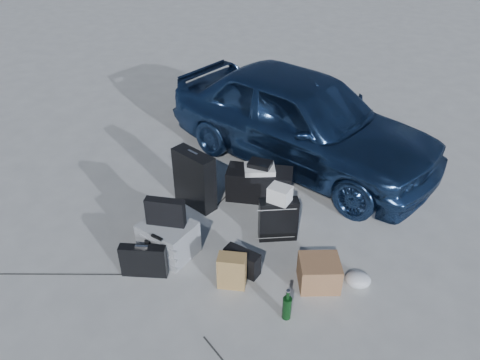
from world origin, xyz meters
name	(u,v)px	position (x,y,z in m)	size (l,w,h in m)	color
ground	(209,274)	(0.00, 0.00, 0.00)	(60.00, 60.00, 0.00)	#B7B7B2
car	(301,119)	(0.38, 2.53, 0.66)	(1.56, 3.87, 1.32)	navy
pelican_case	(168,238)	(-0.53, 0.18, 0.20)	(0.54, 0.44, 0.39)	#ACAEB2
laptop_bag	(165,212)	(-0.53, 0.19, 0.54)	(0.41, 0.10, 0.31)	black
briefcase	(144,261)	(-0.62, -0.20, 0.18)	(0.47, 0.10, 0.37)	black
suitcase_left	(194,179)	(-0.60, 1.09, 0.36)	(0.56, 0.20, 0.73)	black
suitcase_right	(278,219)	(0.53, 0.79, 0.26)	(0.43, 0.15, 0.51)	black
white_carton	(280,194)	(0.53, 0.78, 0.61)	(0.23, 0.18, 0.18)	white
duffel_bag	(259,184)	(0.11, 1.47, 0.20)	(0.80, 0.34, 0.40)	black
flat_box_white	(260,169)	(0.11, 1.46, 0.43)	(0.37, 0.28, 0.06)	white
flat_box_black	(260,164)	(0.11, 1.48, 0.50)	(0.27, 0.20, 0.06)	black
kraft_bag	(232,271)	(0.28, -0.06, 0.18)	(0.28, 0.17, 0.37)	#A67C48
cardboard_box	(319,273)	(1.10, 0.22, 0.15)	(0.40, 0.35, 0.30)	#915B3F
plastic_bag	(358,280)	(1.48, 0.33, 0.07)	(0.26, 0.22, 0.14)	silver
messenger_bag	(242,261)	(0.31, 0.15, 0.13)	(0.38, 0.14, 0.26)	black
green_bottle	(287,305)	(0.89, -0.29, 0.17)	(0.09, 0.09, 0.34)	black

